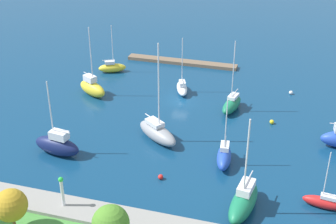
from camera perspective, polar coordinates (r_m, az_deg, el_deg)
water at (r=77.27m, az=1.43°, el=1.26°), size 160.00×160.00×0.00m
pier_dock at (r=93.01m, az=1.69°, el=6.16°), size 22.09×2.14×0.64m
breakwater at (r=52.05m, az=-7.76°, el=-12.79°), size 59.03×3.58×1.39m
harbor_beacon at (r=52.16m, az=-12.89°, el=-9.24°), size 0.56×0.56×3.73m
park_tree_west at (r=50.35m, az=-18.75°, el=-10.79°), size 3.43×3.43×4.89m
park_tree_midwest at (r=44.47m, az=-7.06°, el=-13.44°), size 3.56×3.56×5.96m
sailboat_yellow_lone_south at (r=80.04m, az=-9.29°, el=2.97°), size 6.51×4.97×12.05m
sailboat_green_near_pier at (r=74.63m, az=7.83°, el=0.96°), size 3.20×6.51×11.74m
sailboat_gray_mid_basin at (r=65.77m, az=-1.32°, el=-2.49°), size 7.80×6.66×14.59m
sailboat_red_east_end at (r=56.47m, az=18.62°, el=-10.43°), size 4.90×1.89×7.37m
sailboat_navy_west_end at (r=64.22m, az=-13.45°, el=-3.94°), size 7.07×3.27×10.71m
sailboat_white_by_breakwater at (r=80.10m, az=1.73°, el=3.00°), size 3.46×5.57×9.75m
sailboat_yellow_inner_mooring at (r=89.27m, az=-6.88°, el=5.47°), size 5.45×3.90×9.18m
sailboat_green_lone_north at (r=53.42m, az=9.27°, el=-10.74°), size 3.59×8.04×11.99m
sailboat_blue_along_channel at (r=61.03m, az=6.89°, el=-5.43°), size 2.47×5.75×9.49m
mooring_buoy_yellow at (r=72.10m, az=12.63°, el=-1.19°), size 0.67×0.67×0.67m
mooring_buoy_red at (r=58.26m, az=-0.91°, el=-7.98°), size 0.66×0.66×0.66m
mooring_buoy_white at (r=82.49m, az=14.86°, el=2.32°), size 0.65×0.65×0.65m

